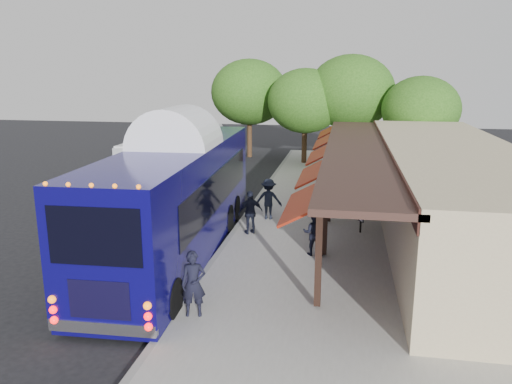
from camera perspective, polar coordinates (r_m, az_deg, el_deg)
The scene contains 15 objects.
ground at distance 18.34m, azimuth -4.21°, elevation -6.98°, with size 90.00×90.00×0.00m, color black.
sidewalk at distance 21.58m, azimuth 11.50°, elevation -3.83°, with size 10.00×40.00×0.15m, color #9E9B93.
curb at distance 22.00m, azimuth -1.51°, elevation -3.21°, with size 0.20×40.00×0.16m, color gray.
station_shelter at distance 21.49m, azimuth 20.77°, elevation 0.38°, with size 8.15×20.00×3.60m.
coach_bus at distance 17.98m, azimuth -8.92°, elevation -0.03°, with size 3.25×13.19×4.19m.
city_bus at distance 29.26m, azimuth -8.89°, elevation 4.05°, with size 2.60×11.23×3.01m.
ped_a at distance 13.35m, azimuth -7.16°, elevation -10.37°, with size 0.65×0.42×1.78m, color black.
ped_b at distance 17.60m, azimuth 6.62°, elevation -4.67°, with size 0.77×0.60×1.59m, color black.
ped_c at distance 19.73m, azimuth -0.63°, elevation -2.33°, with size 1.02×0.42×1.74m, color black.
ped_d at distance 21.69m, azimuth 1.45°, elevation -0.81°, with size 1.15×0.66×1.78m, color black.
sign_board at distance 20.30m, azimuth 11.91°, elevation -2.71°, with size 0.22×0.44×1.01m.
tree_left at distance 35.15m, azimuth 5.65°, elevation 10.32°, with size 5.23×5.23×6.69m.
tree_mid at distance 35.35m, azimuth 10.81°, elevation 11.16°, with size 5.94×5.94×7.61m.
tree_right at distance 33.32m, azimuth 18.31°, elevation 8.96°, with size 4.85×4.85×6.20m.
tree_far at distance 38.27m, azimuth -0.76°, elevation 11.34°, with size 5.77×5.77×7.39m.
Camera 1 is at (4.36, -16.61, 6.43)m, focal length 35.00 mm.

